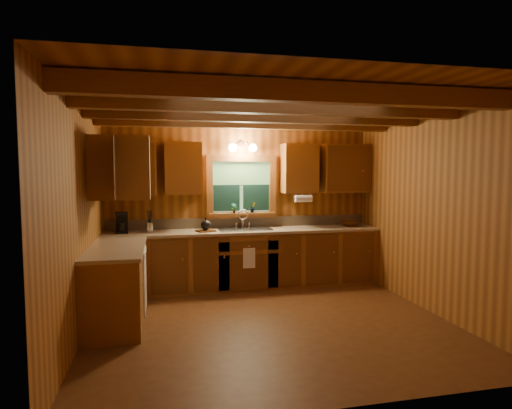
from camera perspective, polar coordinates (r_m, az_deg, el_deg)
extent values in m
plane|color=#573115|center=(5.27, 1.96, -15.50)|extent=(4.20, 4.20, 0.00)
plane|color=brown|center=(5.01, 2.05, 13.67)|extent=(4.20, 4.20, 0.00)
plane|color=brown|center=(6.82, -2.01, 0.30)|extent=(4.20, 0.00, 4.20)
plane|color=brown|center=(3.19, 10.65, -4.68)|extent=(4.20, 0.00, 4.20)
plane|color=brown|center=(4.89, -22.57, -1.74)|extent=(0.00, 3.80, 3.80)
plane|color=brown|center=(5.86, 22.29, -0.74)|extent=(0.00, 3.80, 3.80)
cube|color=brown|center=(3.86, 6.69, 14.72)|extent=(4.20, 0.14, 0.18)
cube|color=brown|center=(4.61, 3.33, 13.07)|extent=(4.20, 0.14, 0.18)
cube|color=brown|center=(5.38, 0.95, 11.86)|extent=(4.20, 0.14, 0.18)
cube|color=brown|center=(6.15, -0.82, 10.94)|extent=(4.20, 0.14, 0.18)
cube|color=brown|center=(6.64, -1.49, -7.40)|extent=(4.20, 0.62, 0.86)
cube|color=brown|center=(5.47, -18.15, -10.24)|extent=(0.62, 1.60, 0.86)
cube|color=tan|center=(6.56, -1.50, -3.55)|extent=(4.20, 0.66, 0.04)
cube|color=tan|center=(5.38, -18.16, -5.60)|extent=(0.64, 1.60, 0.04)
cube|color=tan|center=(6.84, -1.98, -2.38)|extent=(4.20, 0.02, 0.16)
cube|color=white|center=(5.64, -14.67, -9.71)|extent=(0.02, 0.60, 0.80)
cube|color=brown|center=(6.53, -16.61, 4.66)|extent=(0.78, 0.34, 0.78)
cube|color=brown|center=(6.53, -9.74, 4.79)|extent=(0.55, 0.34, 0.78)
cube|color=brown|center=(6.87, 5.84, 4.82)|extent=(0.55, 0.34, 0.78)
cube|color=brown|center=(7.15, 11.80, 4.73)|extent=(0.78, 0.34, 0.78)
cube|color=brown|center=(5.51, -19.77, 4.64)|extent=(0.34, 1.10, 0.78)
cube|color=brown|center=(6.77, -1.96, 6.20)|extent=(1.12, 0.08, 0.10)
cube|color=brown|center=(6.80, -1.94, -1.40)|extent=(1.12, 0.08, 0.10)
cube|color=brown|center=(6.69, -6.25, 2.34)|extent=(0.10, 0.08, 0.80)
cube|color=brown|center=(6.88, 2.23, 2.42)|extent=(0.10, 0.08, 0.80)
cube|color=#417733|center=(6.80, -2.01, 2.40)|extent=(0.92, 0.01, 0.80)
cube|color=black|center=(6.75, -3.96, 0.88)|extent=(0.42, 0.02, 0.42)
cube|color=black|center=(6.84, 0.01, 0.93)|extent=(0.42, 0.02, 0.42)
cylinder|color=black|center=(6.78, -1.97, 2.56)|extent=(0.92, 0.01, 0.01)
cube|color=brown|center=(6.76, -1.88, -1.27)|extent=(1.06, 0.14, 0.04)
cylinder|color=black|center=(6.78, -1.97, 8.14)|extent=(0.08, 0.03, 0.08)
cylinder|color=black|center=(6.70, -2.72, 8.18)|extent=(0.09, 0.17, 0.08)
cylinder|color=black|center=(6.74, -1.03, 8.16)|extent=(0.09, 0.17, 0.08)
sphere|color=#FFE0A5|center=(6.63, -3.15, 7.61)|extent=(0.13, 0.13, 0.13)
sphere|color=#FFE0A5|center=(6.69, -0.42, 7.59)|extent=(0.13, 0.13, 0.13)
cylinder|color=white|center=(6.69, 6.34, 0.79)|extent=(0.27, 0.11, 0.11)
cube|color=white|center=(6.31, -0.92, -7.20)|extent=(0.18, 0.01, 0.30)
cube|color=silver|center=(6.57, -1.52, -3.33)|extent=(0.82, 0.48, 0.02)
cube|color=#262628|center=(6.55, -3.15, -3.94)|extent=(0.34, 0.40, 0.14)
cube|color=#262628|center=(6.62, 0.10, -3.84)|extent=(0.34, 0.40, 0.14)
cylinder|color=silver|center=(6.73, -1.81, -2.24)|extent=(0.04, 0.04, 0.22)
torus|color=silver|center=(6.66, -1.72, -1.36)|extent=(0.16, 0.02, 0.16)
cube|color=black|center=(6.50, -17.55, -3.54)|extent=(0.17, 0.21, 0.03)
cube|color=black|center=(6.55, -17.53, -2.19)|extent=(0.17, 0.08, 0.28)
cube|color=black|center=(6.45, -17.62, -1.19)|extent=(0.17, 0.19, 0.04)
cylinder|color=black|center=(6.47, -17.59, -2.87)|extent=(0.10, 0.10, 0.12)
cylinder|color=silver|center=(6.48, -14.09, -2.98)|extent=(0.11, 0.11, 0.14)
cylinder|color=black|center=(6.46, -14.25, -1.69)|extent=(0.03, 0.04, 0.21)
cylinder|color=black|center=(6.46, -14.11, -1.68)|extent=(0.01, 0.01, 0.21)
cylinder|color=black|center=(6.47, -13.98, -1.67)|extent=(0.03, 0.04, 0.21)
cylinder|color=black|center=(6.48, -13.87, -1.66)|extent=(0.04, 0.05, 0.21)
cube|color=#5C3213|center=(6.40, -6.74, -3.51)|extent=(0.31, 0.27, 0.02)
sphere|color=black|center=(6.39, -6.75, -2.75)|extent=(0.15, 0.15, 0.15)
cylinder|color=black|center=(6.37, -6.75, -1.91)|extent=(0.02, 0.02, 0.04)
imported|color=#48230C|center=(7.12, 12.51, -2.54)|extent=(0.43, 0.43, 0.08)
imported|color=#5C3213|center=(6.69, -2.97, -0.47)|extent=(0.10, 0.07, 0.16)
imported|color=#5C3213|center=(6.76, -0.46, -0.38)|extent=(0.11, 0.10, 0.17)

